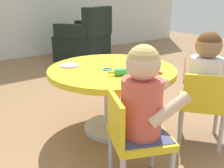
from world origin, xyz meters
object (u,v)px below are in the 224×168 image
at_px(rolling_pin, 125,72).
at_px(seated_child_right, 206,70).
at_px(seated_child_left, 143,96).
at_px(child_chair_right, 202,103).
at_px(craft_table, 112,82).
at_px(child_chair_left, 134,137).
at_px(craft_scissors, 136,81).
at_px(armchair_dark, 85,41).

bearing_deg(rolling_pin, seated_child_right, -33.19).
bearing_deg(rolling_pin, seated_child_left, -117.82).
relative_size(seated_child_left, child_chair_right, 0.95).
xyz_separation_m(craft_table, seated_child_left, (-0.25, -0.60, 0.14)).
height_order(craft_table, child_chair_right, child_chair_right).
bearing_deg(seated_child_left, rolling_pin, 62.18).
bearing_deg(child_chair_left, craft_scissors, 47.64).
relative_size(armchair_dark, rolling_pin, 4.58).
xyz_separation_m(child_chair_left, armchair_dark, (1.34, 2.74, 0.00)).
xyz_separation_m(craft_table, child_chair_right, (0.38, -0.53, -0.09)).
height_order(craft_table, craft_scissors, craft_scissors).
bearing_deg(child_chair_right, seated_child_right, 38.75).
height_order(child_chair_right, rolling_pin, rolling_pin).
height_order(child_chair_left, child_chair_right, same).
xyz_separation_m(seated_child_left, seated_child_right, (0.66, 0.10, 0.00)).
height_order(craft_table, seated_child_right, seated_child_right).
distance_m(seated_child_left, rolling_pin, 0.44).
distance_m(craft_table, child_chair_right, 0.66).
xyz_separation_m(child_chair_right, rolling_pin, (-0.42, 0.32, 0.22)).
bearing_deg(armchair_dark, child_chair_right, -104.07).
bearing_deg(craft_scissors, child_chair_left, -132.36).
distance_m(seated_child_left, craft_scissors, 0.31).
xyz_separation_m(seated_child_right, rolling_pin, (-0.45, 0.30, -0.00)).
bearing_deg(craft_scissors, seated_child_left, -125.29).
bearing_deg(seated_child_right, child_chair_left, -173.46).
bearing_deg(armchair_dark, child_chair_left, -116.07).
bearing_deg(seated_child_right, craft_scissors, 162.30).
bearing_deg(craft_scissors, rolling_pin, 78.06).
distance_m(child_chair_right, rolling_pin, 0.58).
distance_m(child_chair_left, seated_child_right, 0.74).
distance_m(rolling_pin, craft_scissors, 0.15).
height_order(rolling_pin, craft_scissors, rolling_pin).
relative_size(craft_table, seated_child_left, 1.84).
xyz_separation_m(seated_child_left, child_chair_right, (0.63, 0.07, -0.23)).
bearing_deg(craft_table, child_chair_right, -54.31).
relative_size(armchair_dark, craft_scissors, 7.03).
relative_size(child_chair_left, seated_child_left, 1.05).
xyz_separation_m(child_chair_left, rolling_pin, (0.24, 0.38, 0.22)).
bearing_deg(child_chair_right, craft_table, 125.69).
relative_size(craft_table, craft_scissors, 6.80).
bearing_deg(seated_child_right, child_chair_right, -141.25).
height_order(child_chair_left, craft_scissors, child_chair_left).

